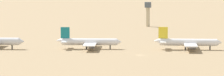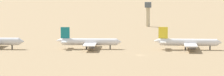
{
  "view_description": "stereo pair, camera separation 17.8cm",
  "coord_description": "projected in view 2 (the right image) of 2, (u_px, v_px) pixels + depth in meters",
  "views": [
    {
      "loc": [
        -2.3,
        -285.47,
        39.49
      ],
      "look_at": [
        -15.37,
        24.8,
        6.0
      ],
      "focal_mm": 91.64,
      "sensor_mm": 36.0,
      "label": 1
    },
    {
      "loc": [
        -2.13,
        -285.46,
        39.49
      ],
      "look_at": [
        -15.37,
        24.8,
        6.0
      ],
      "focal_mm": 91.64,
      "sensor_mm": 36.0,
      "label": 2
    }
  ],
  "objects": [
    {
      "name": "control_tower",
      "position": [
        148.0,
        12.0,
        451.17
      ],
      "size": [
        5.2,
        5.2,
        19.43
      ],
      "color": "#C6B793",
      "rests_on": "ground"
    },
    {
      "name": "parked_jet_teal_2",
      "position": [
        89.0,
        42.0,
        312.28
      ],
      "size": [
        36.09,
        30.15,
        11.97
      ],
      "rotation": [
        0.0,
        0.0,
        -0.0
      ],
      "color": "white",
      "rests_on": "ground"
    },
    {
      "name": "ground",
      "position": [
        140.0,
        55.0,
        287.7
      ],
      "size": [
        4000.0,
        4000.0,
        0.0
      ],
      "primitive_type": "plane",
      "color": "#9E8460"
    },
    {
      "name": "parked_jet_yellow_3",
      "position": [
        187.0,
        42.0,
        309.11
      ],
      "size": [
        37.18,
        31.22,
        12.29
      ],
      "rotation": [
        0.0,
        0.0,
        -0.04
      ],
      "color": "white",
      "rests_on": "ground"
    }
  ]
}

